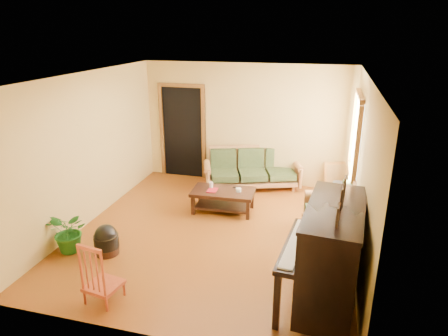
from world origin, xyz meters
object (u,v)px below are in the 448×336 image
(ceramic_crock, at_px, (338,188))
(red_chair, at_px, (102,271))
(coffee_table, at_px, (223,201))
(potted_plant, at_px, (70,232))
(sofa, at_px, (252,169))
(piano, at_px, (331,257))
(armchair, at_px, (331,210))
(footstool, at_px, (107,243))

(ceramic_crock, bearing_deg, red_chair, -123.99)
(coffee_table, height_order, potted_plant, potted_plant)
(sofa, xyz_separation_m, piano, (1.64, -3.54, 0.24))
(coffee_table, xyz_separation_m, piano, (1.95, -2.26, 0.46))
(armchair, relative_size, potted_plant, 1.38)
(red_chair, bearing_deg, potted_plant, 149.72)
(armchair, xyz_separation_m, potted_plant, (-3.84, -1.54, -0.13))
(coffee_table, distance_m, potted_plant, 2.75)
(coffee_table, relative_size, red_chair, 1.35)
(footstool, bearing_deg, ceramic_crock, 43.72)
(piano, xyz_separation_m, red_chair, (-2.74, -0.64, -0.24))
(footstool, bearing_deg, coffee_table, 55.03)
(sofa, height_order, coffee_table, sofa)
(coffee_table, relative_size, ceramic_crock, 4.19)
(piano, bearing_deg, ceramic_crock, 93.30)
(armchair, distance_m, footstool, 3.60)
(footstool, distance_m, red_chair, 1.16)
(armchair, relative_size, footstool, 2.48)
(armchair, xyz_separation_m, piano, (0.01, -1.81, 0.20))
(armchair, xyz_separation_m, red_chair, (-2.73, -2.45, -0.04))
(red_chair, bearing_deg, piano, 22.25)
(potted_plant, bearing_deg, coffee_table, 46.35)
(armchair, distance_m, piano, 1.82)
(sofa, xyz_separation_m, armchair, (1.64, -1.73, 0.04))
(piano, bearing_deg, red_chair, -161.31)
(piano, bearing_deg, potted_plant, -178.50)
(sofa, bearing_deg, armchair, -65.90)
(sofa, height_order, ceramic_crock, sofa)
(red_chair, height_order, potted_plant, red_chair)
(red_chair, xyz_separation_m, ceramic_crock, (2.88, 4.27, -0.29))
(piano, distance_m, footstool, 3.34)
(potted_plant, bearing_deg, ceramic_crock, 40.09)
(coffee_table, height_order, red_chair, red_chair)
(coffee_table, xyz_separation_m, footstool, (-1.33, -1.91, -0.03))
(armchair, bearing_deg, potted_plant, -171.89)
(footstool, relative_size, potted_plant, 0.56)
(armchair, bearing_deg, red_chair, -151.82)
(red_chair, height_order, ceramic_crock, red_chair)
(sofa, distance_m, footstool, 3.60)
(coffee_table, bearing_deg, piano, -49.19)
(sofa, bearing_deg, piano, -84.36)
(footstool, bearing_deg, potted_plant, -171.60)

